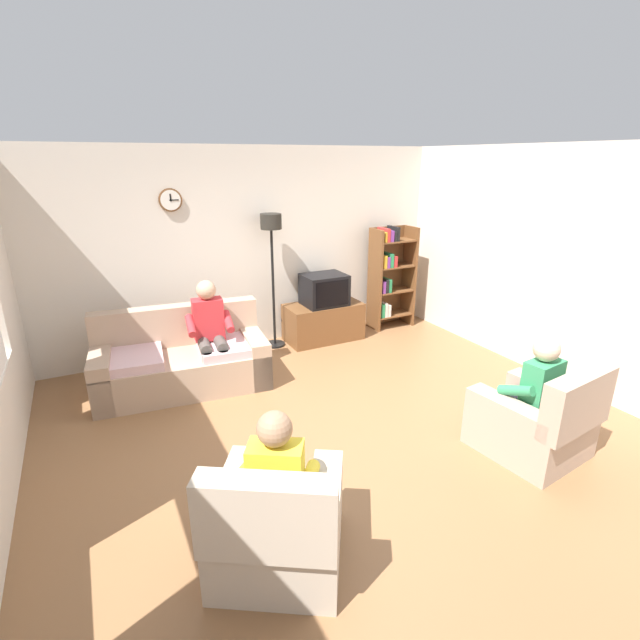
{
  "coord_description": "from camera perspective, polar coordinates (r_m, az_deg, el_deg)",
  "views": [
    {
      "loc": [
        -2.03,
        -3.45,
        2.54
      ],
      "look_at": [
        0.22,
        0.97,
        0.81
      ],
      "focal_mm": 26.19,
      "sensor_mm": 36.0,
      "label": 1
    }
  ],
  "objects": [
    {
      "name": "ground_plane",
      "position": [
        4.74,
        3.07,
        -13.14
      ],
      "size": [
        12.0,
        12.0,
        0.0
      ],
      "primitive_type": "plane",
      "color": "#8C603D"
    },
    {
      "name": "back_wall_assembly",
      "position": [
        6.55,
        -8.51,
        8.58
      ],
      "size": [
        6.2,
        0.17,
        2.7
      ],
      "color": "silver",
      "rests_on": "ground_plane"
    },
    {
      "name": "right_wall",
      "position": [
        6.11,
        27.42,
        5.85
      ],
      "size": [
        0.12,
        5.8,
        2.7
      ],
      "primitive_type": "cube",
      "color": "silver",
      "rests_on": "ground_plane"
    },
    {
      "name": "couch",
      "position": [
        5.63,
        -16.52,
        -4.89
      ],
      "size": [
        1.98,
        1.07,
        0.9
      ],
      "color": "tan",
      "rests_on": "ground_plane"
    },
    {
      "name": "tv_stand",
      "position": [
        6.81,
        0.42,
        -0.21
      ],
      "size": [
        1.1,
        0.56,
        0.54
      ],
      "color": "brown",
      "rests_on": "ground_plane"
    },
    {
      "name": "tv",
      "position": [
        6.65,
        0.52,
        3.73
      ],
      "size": [
        0.6,
        0.49,
        0.44
      ],
      "color": "black",
      "rests_on": "tv_stand"
    },
    {
      "name": "bookshelf",
      "position": [
        7.3,
        8.38,
        5.46
      ],
      "size": [
        0.68,
        0.36,
        1.57
      ],
      "color": "brown",
      "rests_on": "ground_plane"
    },
    {
      "name": "floor_lamp",
      "position": [
        6.31,
        -5.92,
        9.2
      ],
      "size": [
        0.28,
        0.28,
        1.85
      ],
      "color": "black",
      "rests_on": "ground_plane"
    },
    {
      "name": "armchair_near_window",
      "position": [
        3.3,
        -5.17,
        -23.76
      ],
      "size": [
        1.14,
        1.17,
        0.9
      ],
      "color": "#BCAD99",
      "rests_on": "ground_plane"
    },
    {
      "name": "armchair_near_bookshelf",
      "position": [
        4.68,
        24.71,
        -11.41
      ],
      "size": [
        0.9,
        0.97,
        0.9
      ],
      "color": "tan",
      "rests_on": "ground_plane"
    },
    {
      "name": "person_on_couch",
      "position": [
        5.45,
        -13.26,
        -1.04
      ],
      "size": [
        0.54,
        0.57,
        1.24
      ],
      "color": "red",
      "rests_on": "ground_plane"
    },
    {
      "name": "person_in_left_armchair",
      "position": [
        3.17,
        -5.06,
        -18.49
      ],
      "size": [
        0.61,
        0.64,
        1.12
      ],
      "color": "yellow",
      "rests_on": "ground_plane"
    },
    {
      "name": "person_in_right_armchair",
      "position": [
        4.58,
        24.32,
        -7.58
      ],
      "size": [
        0.55,
        0.57,
        1.12
      ],
      "color": "#338C59",
      "rests_on": "ground_plane"
    }
  ]
}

